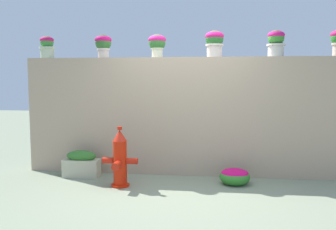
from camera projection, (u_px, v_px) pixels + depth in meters
The scene contains 10 objects.
ground_plane at pixel (180, 191), 5.27m from camera, with size 24.00×24.00×0.00m, color gray.
stone_wall at pixel (186, 116), 6.15m from camera, with size 5.44×0.28×1.97m, color tan.
potted_plant_0 at pixel (47, 46), 6.30m from camera, with size 0.27×0.27×0.38m.
potted_plant_1 at pixel (103, 43), 6.20m from camera, with size 0.29×0.29×0.39m.
potted_plant_2 at pixel (157, 43), 6.12m from camera, with size 0.30×0.30×0.39m.
potted_plant_3 at pixel (214, 41), 5.95m from camera, with size 0.30×0.30×0.43m.
potted_plant_4 at pixel (276, 41), 5.83m from camera, with size 0.29×0.29×0.42m.
fire_hydrant at pixel (120, 160), 5.47m from camera, with size 0.54×0.42×0.91m.
flower_bush_left at pixel (235, 176), 5.60m from camera, with size 0.47×0.42×0.26m.
planter_box at pixel (82, 164), 6.02m from camera, with size 0.59×0.25×0.44m.
Camera 1 is at (0.49, -5.11, 1.63)m, focal length 39.04 mm.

